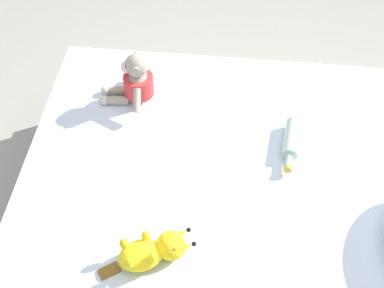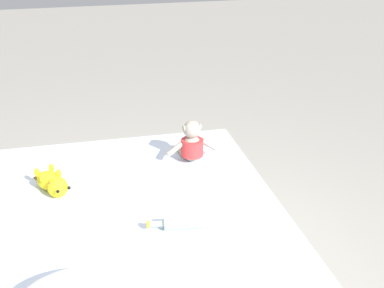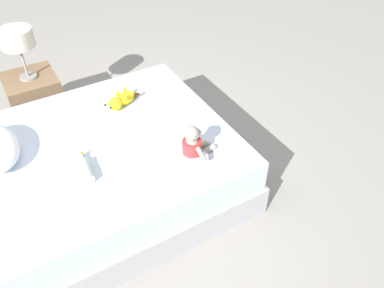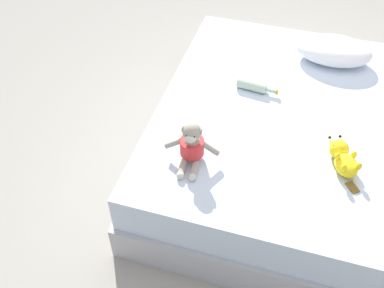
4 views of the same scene
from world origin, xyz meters
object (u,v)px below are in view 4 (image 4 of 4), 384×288
(bed, at_px, (280,141))
(pillow, at_px, (334,50))
(plush_yellow_creature, at_px, (343,158))
(glass_bottle, at_px, (253,86))
(plush_monkey, at_px, (192,146))

(bed, relative_size, pillow, 3.78)
(bed, xyz_separation_m, plush_yellow_creature, (0.33, -0.32, 0.29))
(bed, distance_m, pillow, 0.69)
(bed, height_order, pillow, pillow)
(bed, height_order, glass_bottle, glass_bottle)
(pillow, bearing_deg, plush_monkey, -119.70)
(bed, relative_size, plush_monkey, 6.26)
(bed, bearing_deg, plush_monkey, -129.39)
(plush_monkey, height_order, glass_bottle, plush_monkey)
(plush_yellow_creature, bearing_deg, bed, 135.60)
(bed, distance_m, plush_monkey, 0.73)
(pillow, height_order, plush_monkey, plush_monkey)
(bed, distance_m, glass_bottle, 0.38)
(bed, relative_size, plush_yellow_creature, 5.66)
(pillow, relative_size, glass_bottle, 1.88)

